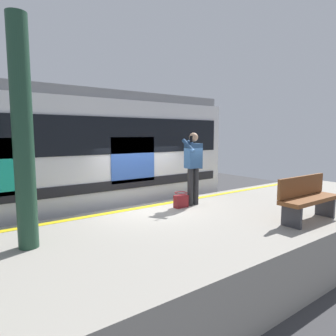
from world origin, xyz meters
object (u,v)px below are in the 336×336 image
at_px(train_carriage, 50,150).
at_px(station_column, 23,135).
at_px(bench, 307,197).
at_px(handbag, 181,200).
at_px(passenger, 193,162).

distance_m(train_carriage, station_column, 3.49).
bearing_deg(train_carriage, bench, 125.77).
bearing_deg(handbag, station_column, 9.27).
distance_m(handbag, bench, 2.73).
distance_m(train_carriage, bench, 6.25).
bearing_deg(bench, train_carriage, -54.23).
bearing_deg(bench, passenger, -68.04).
bearing_deg(handbag, bench, 120.15).
distance_m(passenger, bench, 2.63).
relative_size(passenger, handbag, 4.89).
distance_m(passenger, handbag, 0.98).
height_order(passenger, handbag, passenger).
bearing_deg(passenger, train_carriage, -44.84).
bearing_deg(station_column, train_carriage, -110.42).
bearing_deg(train_carriage, passenger, 135.16).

